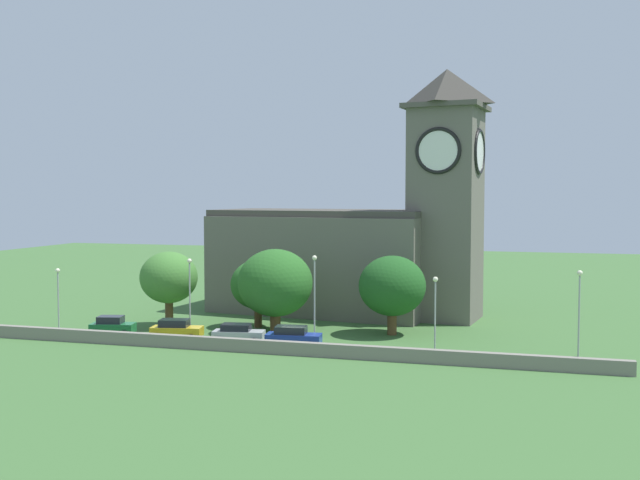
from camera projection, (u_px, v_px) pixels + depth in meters
The scene contains 16 objects.
ground_plane at pixel (335, 317), 80.94m from camera, with size 200.00×200.00×0.00m, color #3D6633.
church at pixel (356, 243), 82.82m from camera, with size 30.93×15.13×26.29m.
quay_barrier at pixel (274, 347), 61.97m from camera, with size 55.79×0.70×1.12m, color gray.
car_green at pixel (112, 326), 69.87m from camera, with size 4.32×2.80×1.87m.
car_yellow at pixel (176, 329), 68.02m from camera, with size 4.87×2.79×1.88m.
car_silver at pixel (238, 333), 66.72m from camera, with size 4.78×2.63×1.68m.
car_blue at pixel (293, 337), 64.67m from camera, with size 4.94×2.57×1.84m.
streetlamp_west_end at pixel (58, 288), 72.99m from camera, with size 0.44×0.44×6.03m.
streetlamp_west_mid at pixel (190, 284), 70.14m from camera, with size 0.44×0.44×7.23m.
streetlamp_central at pixel (315, 285), 66.90m from camera, with size 0.44×0.44×7.79m.
streetlamp_east_mid at pixel (435, 301), 62.90m from camera, with size 0.44×0.44×6.32m.
streetlamp_east_end at pixel (579, 299), 60.73m from camera, with size 0.44×0.44×7.08m.
tree_churchyard at pixel (275, 283), 71.12m from camera, with size 7.16×7.16×8.06m.
tree_riverside_west at pixel (392, 286), 70.20m from camera, with size 6.33×6.33×7.50m.
tree_by_tower at pixel (258, 285), 74.24m from camera, with size 5.46×5.46×6.76m.
tree_riverside_east at pixel (169, 278), 74.37m from camera, with size 5.73×5.73×7.56m.
Camera 1 is at (20.37, -62.67, 13.24)m, focal length 41.94 mm.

